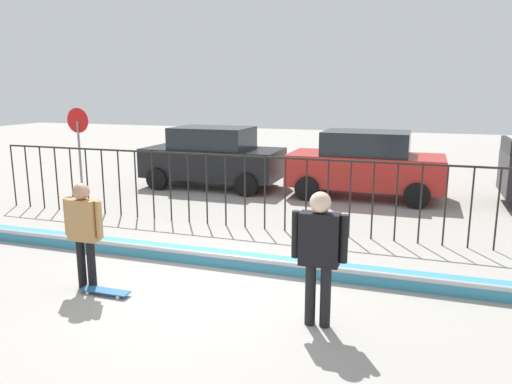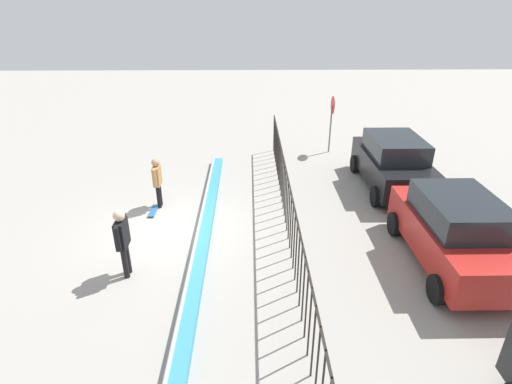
% 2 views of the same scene
% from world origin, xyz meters
% --- Properties ---
extents(ground_plane, '(60.00, 60.00, 0.00)m').
position_xyz_m(ground_plane, '(0.00, 0.00, 0.00)').
color(ground_plane, '#9E9991').
extents(bowl_coping_ledge, '(11.00, 0.40, 0.27)m').
position_xyz_m(bowl_coping_ledge, '(0.00, 0.97, 0.12)').
color(bowl_coping_ledge, teal).
rests_on(bowl_coping_ledge, ground).
extents(perimeter_fence, '(14.04, 0.04, 1.64)m').
position_xyz_m(perimeter_fence, '(0.00, 3.40, 1.02)').
color(perimeter_fence, black).
rests_on(perimeter_fence, ground).
extents(skateboarder, '(0.68, 0.25, 1.68)m').
position_xyz_m(skateboarder, '(-1.62, -0.67, 1.01)').
color(skateboarder, black).
rests_on(skateboarder, ground).
extents(skateboard, '(0.80, 0.20, 0.07)m').
position_xyz_m(skateboard, '(-1.21, -0.81, 0.06)').
color(skateboard, '#26598C').
rests_on(skateboard, ground).
extents(camera_operator, '(0.73, 0.27, 1.81)m').
position_xyz_m(camera_operator, '(2.06, -0.75, 1.09)').
color(camera_operator, black).
rests_on(camera_operator, ground).
extents(parked_car_black, '(4.30, 2.12, 1.90)m').
position_xyz_m(parked_car_black, '(-3.00, 7.42, 0.97)').
color(parked_car_black, black).
rests_on(parked_car_black, ground).
extents(parked_car_red, '(4.30, 2.12, 1.90)m').
position_xyz_m(parked_car_red, '(1.71, 7.45, 0.97)').
color(parked_car_red, '#B2231E').
rests_on(parked_car_red, ground).
extents(stop_sign, '(0.76, 0.07, 2.50)m').
position_xyz_m(stop_sign, '(-6.80, 5.88, 1.62)').
color(stop_sign, slate).
rests_on(stop_sign, ground).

